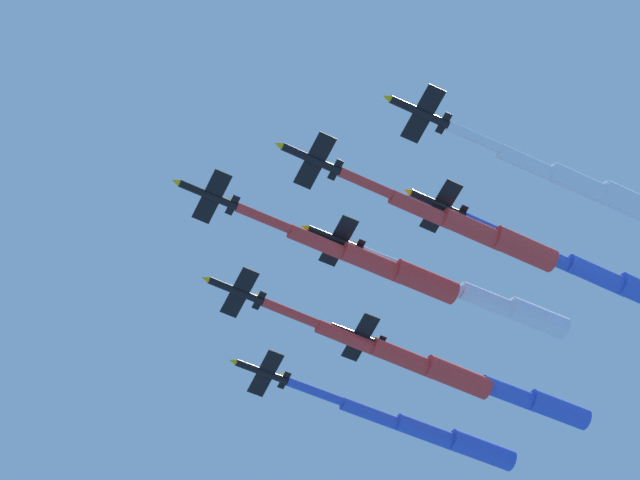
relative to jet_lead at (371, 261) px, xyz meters
The scene contains 8 objects.
jet_lead is the anchor object (origin of this frame).
jet_port_inner 15.84m from the jet_lead, ahead, with size 28.86×37.57×3.96m.
jet_starboard_inner 17.83m from the jet_lead, 100.18° to the left, with size 31.20×40.89×3.93m.
jet_port_mid 20.06m from the jet_lead, 52.62° to the left, with size 29.64×37.33×3.82m.
jet_starboard_mid 32.20m from the jet_lead, ahead, with size 29.09×37.26×3.89m.
jet_port_outer 34.29m from the jet_lead, 100.54° to the left, with size 32.84×41.60×3.95m.
jet_starboard_outer 34.10m from the jet_lead, 32.20° to the left, with size 30.41×39.97×3.89m.
jet_trail_port 33.32m from the jet_lead, 75.16° to the left, with size 30.62×38.33×3.90m.
Camera 1 is at (45.60, -88.65, 28.56)m, focal length 69.12 mm.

